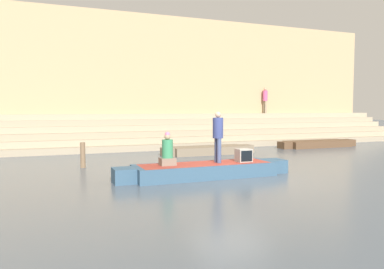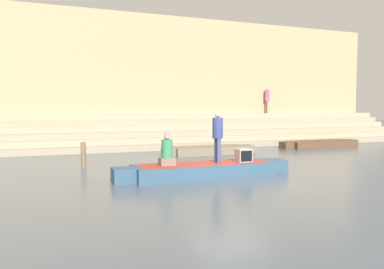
{
  "view_description": "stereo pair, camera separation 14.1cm",
  "coord_description": "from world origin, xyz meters",
  "px_view_note": "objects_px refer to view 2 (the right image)",
  "views": [
    {
      "loc": [
        -5.8,
        -11.13,
        2.3
      ],
      "look_at": [
        -0.82,
        1.52,
        1.37
      ],
      "focal_mm": 35.0,
      "sensor_mm": 36.0,
      "label": 1
    },
    {
      "loc": [
        -5.67,
        -11.18,
        2.3
      ],
      "look_at": [
        -0.82,
        1.52,
        1.37
      ],
      "focal_mm": 35.0,
      "sensor_mm": 36.0,
      "label": 2
    }
  ],
  "objects_px": {
    "person_standing": "(218,133)",
    "moored_boat_distant": "(320,144)",
    "person_on_steps": "(267,98)",
    "person_rowing": "(167,152)",
    "rowboat_main": "(205,170)",
    "mooring_post": "(83,155)",
    "tv_set": "(244,155)",
    "moored_boat_shore": "(210,150)"
  },
  "relations": [
    {
      "from": "person_standing",
      "to": "moored_boat_distant",
      "type": "height_order",
      "value": "person_standing"
    },
    {
      "from": "moored_boat_distant",
      "to": "person_on_steps",
      "type": "distance_m",
      "value": 5.55
    },
    {
      "from": "person_rowing",
      "to": "rowboat_main",
      "type": "bearing_deg",
      "value": -19.72
    },
    {
      "from": "rowboat_main",
      "to": "mooring_post",
      "type": "height_order",
      "value": "mooring_post"
    },
    {
      "from": "person_rowing",
      "to": "person_on_steps",
      "type": "xyz_separation_m",
      "value": [
        10.87,
        11.3,
        2.14
      ]
    },
    {
      "from": "tv_set",
      "to": "moored_boat_shore",
      "type": "relative_size",
      "value": 0.1
    },
    {
      "from": "person_rowing",
      "to": "tv_set",
      "type": "distance_m",
      "value": 2.73
    },
    {
      "from": "moored_boat_distant",
      "to": "tv_set",
      "type": "bearing_deg",
      "value": -139.61
    },
    {
      "from": "moored_boat_distant",
      "to": "mooring_post",
      "type": "height_order",
      "value": "mooring_post"
    },
    {
      "from": "tv_set",
      "to": "person_rowing",
      "type": "bearing_deg",
      "value": -179.85
    },
    {
      "from": "person_standing",
      "to": "person_on_steps",
      "type": "distance_m",
      "value": 14.62
    },
    {
      "from": "person_standing",
      "to": "moored_boat_distant",
      "type": "distance_m",
      "value": 11.9
    },
    {
      "from": "rowboat_main",
      "to": "person_on_steps",
      "type": "xyz_separation_m",
      "value": [
        9.57,
        11.37,
        2.79
      ]
    },
    {
      "from": "rowboat_main",
      "to": "person_standing",
      "type": "bearing_deg",
      "value": 5.68
    },
    {
      "from": "moored_boat_shore",
      "to": "mooring_post",
      "type": "relative_size",
      "value": 4.96
    },
    {
      "from": "moored_boat_shore",
      "to": "moored_boat_distant",
      "type": "relative_size",
      "value": 0.93
    },
    {
      "from": "person_rowing",
      "to": "tv_set",
      "type": "height_order",
      "value": "person_rowing"
    },
    {
      "from": "person_standing",
      "to": "person_rowing",
      "type": "bearing_deg",
      "value": -168.71
    },
    {
      "from": "person_standing",
      "to": "rowboat_main",
      "type": "bearing_deg",
      "value": -164.72
    },
    {
      "from": "rowboat_main",
      "to": "mooring_post",
      "type": "xyz_separation_m",
      "value": [
        -3.64,
        3.62,
        0.25
      ]
    },
    {
      "from": "mooring_post",
      "to": "person_on_steps",
      "type": "xyz_separation_m",
      "value": [
        13.21,
        7.75,
        2.54
      ]
    },
    {
      "from": "rowboat_main",
      "to": "moored_boat_shore",
      "type": "height_order",
      "value": "rowboat_main"
    },
    {
      "from": "moored_boat_shore",
      "to": "rowboat_main",
      "type": "bearing_deg",
      "value": -111.88
    },
    {
      "from": "moored_boat_shore",
      "to": "person_on_steps",
      "type": "height_order",
      "value": "person_on_steps"
    },
    {
      "from": "rowboat_main",
      "to": "tv_set",
      "type": "bearing_deg",
      "value": -2.16
    },
    {
      "from": "person_standing",
      "to": "mooring_post",
      "type": "xyz_separation_m",
      "value": [
        -4.13,
        3.6,
        -0.97
      ]
    },
    {
      "from": "person_rowing",
      "to": "moored_boat_shore",
      "type": "xyz_separation_m",
      "value": [
        4.05,
        5.81,
        -0.69
      ]
    },
    {
      "from": "person_rowing",
      "to": "person_on_steps",
      "type": "distance_m",
      "value": 15.83
    },
    {
      "from": "moored_boat_shore",
      "to": "moored_boat_distant",
      "type": "height_order",
      "value": "same"
    },
    {
      "from": "person_standing",
      "to": "person_rowing",
      "type": "distance_m",
      "value": 1.88
    },
    {
      "from": "person_rowing",
      "to": "mooring_post",
      "type": "height_order",
      "value": "person_rowing"
    },
    {
      "from": "person_rowing",
      "to": "moored_boat_distant",
      "type": "xyz_separation_m",
      "value": [
        11.6,
        6.59,
        -0.69
      ]
    },
    {
      "from": "person_on_steps",
      "to": "person_standing",
      "type": "bearing_deg",
      "value": 165.58
    },
    {
      "from": "person_standing",
      "to": "person_rowing",
      "type": "xyz_separation_m",
      "value": [
        -1.79,
        0.04,
        -0.57
      ]
    },
    {
      "from": "person_standing",
      "to": "person_on_steps",
      "type": "bearing_deg",
      "value": 63.95
    },
    {
      "from": "person_rowing",
      "to": "mooring_post",
      "type": "xyz_separation_m",
      "value": [
        -2.34,
        3.55,
        -0.4
      ]
    },
    {
      "from": "moored_boat_distant",
      "to": "rowboat_main",
      "type": "bearing_deg",
      "value": -144.08
    },
    {
      "from": "tv_set",
      "to": "moored_boat_distant",
      "type": "xyz_separation_m",
      "value": [
        8.88,
        6.78,
        -0.48
      ]
    },
    {
      "from": "person_standing",
      "to": "moored_boat_distant",
      "type": "xyz_separation_m",
      "value": [
        9.81,
        6.63,
        -1.25
      ]
    },
    {
      "from": "tv_set",
      "to": "person_on_steps",
      "type": "relative_size",
      "value": 0.28
    },
    {
      "from": "tv_set",
      "to": "rowboat_main",
      "type": "bearing_deg",
      "value": 179.02
    },
    {
      "from": "moored_boat_shore",
      "to": "tv_set",
      "type": "bearing_deg",
      "value": -99.39
    }
  ]
}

